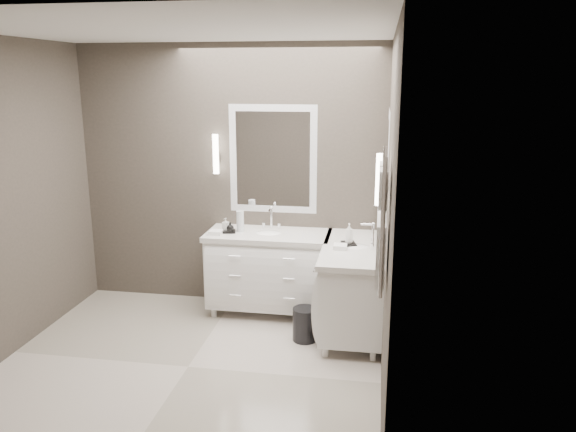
% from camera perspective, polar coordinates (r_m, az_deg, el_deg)
% --- Properties ---
extents(floor, '(3.20, 3.00, 0.01)m').
position_cam_1_polar(floor, '(4.95, -10.11, -14.89)').
color(floor, beige).
rests_on(floor, ground).
extents(ceiling, '(3.20, 3.00, 0.01)m').
position_cam_1_polar(ceiling, '(4.36, -11.70, 18.16)').
color(ceiling, white).
rests_on(ceiling, wall_back).
extents(wall_back, '(3.20, 0.01, 2.70)m').
position_cam_1_polar(wall_back, '(5.87, -5.84, 3.93)').
color(wall_back, '#423B34').
rests_on(wall_back, floor).
extents(wall_front, '(3.20, 0.01, 2.70)m').
position_cam_1_polar(wall_front, '(3.15, -20.24, -5.77)').
color(wall_front, '#423B34').
rests_on(wall_front, floor).
extents(wall_right, '(0.01, 3.00, 2.70)m').
position_cam_1_polar(wall_right, '(4.19, 10.22, -0.28)').
color(wall_right, '#423B34').
rests_on(wall_right, floor).
extents(vanity_back, '(1.24, 0.59, 0.97)m').
position_cam_1_polar(vanity_back, '(5.72, -1.98, -5.23)').
color(vanity_back, white).
rests_on(vanity_back, floor).
extents(vanity_right, '(0.59, 1.24, 0.97)m').
position_cam_1_polar(vanity_right, '(5.32, 6.68, -6.84)').
color(vanity_right, white).
rests_on(vanity_right, floor).
extents(mirror_back, '(0.90, 0.02, 1.10)m').
position_cam_1_polar(mirror_back, '(5.72, -1.55, 5.77)').
color(mirror_back, white).
rests_on(mirror_back, wall_back).
extents(mirror_right, '(0.02, 0.90, 1.10)m').
position_cam_1_polar(mirror_right, '(4.94, 10.03, 4.25)').
color(mirror_right, white).
rests_on(mirror_right, wall_right).
extents(sconce_back, '(0.06, 0.06, 0.40)m').
position_cam_1_polar(sconce_back, '(5.79, -7.35, 6.19)').
color(sconce_back, white).
rests_on(sconce_back, wall_back).
extents(sconce_right, '(0.06, 0.06, 0.40)m').
position_cam_1_polar(sconce_right, '(4.36, 9.28, 3.56)').
color(sconce_right, white).
rests_on(sconce_right, wall_right).
extents(towel_bar_corner, '(0.03, 0.22, 0.30)m').
position_cam_1_polar(towel_bar_corner, '(5.57, 9.26, 0.83)').
color(towel_bar_corner, white).
rests_on(towel_bar_corner, wall_right).
extents(towel_ladder, '(0.06, 0.58, 0.90)m').
position_cam_1_polar(towel_ladder, '(3.80, 9.48, -1.10)').
color(towel_ladder, white).
rests_on(towel_ladder, wall_right).
extents(waste_bin, '(0.24, 0.24, 0.31)m').
position_cam_1_polar(waste_bin, '(5.25, 1.71, -10.94)').
color(waste_bin, black).
rests_on(waste_bin, floor).
extents(amenity_tray_back, '(0.17, 0.14, 0.02)m').
position_cam_1_polar(amenity_tray_back, '(5.65, -6.10, -1.56)').
color(amenity_tray_back, black).
rests_on(amenity_tray_back, vanity_back).
extents(amenity_tray_right, '(0.16, 0.19, 0.02)m').
position_cam_1_polar(amenity_tray_right, '(5.22, 6.19, -2.85)').
color(amenity_tray_right, black).
rests_on(amenity_tray_right, vanity_right).
extents(water_bottle, '(0.08, 0.08, 0.21)m').
position_cam_1_polar(water_bottle, '(5.64, -4.88, -0.54)').
color(water_bottle, silver).
rests_on(water_bottle, vanity_back).
extents(soap_bottle_a, '(0.07, 0.07, 0.12)m').
position_cam_1_polar(soap_bottle_a, '(5.66, -6.36, -0.80)').
color(soap_bottle_a, white).
rests_on(soap_bottle_a, amenity_tray_back).
extents(soap_bottle_b, '(0.09, 0.09, 0.09)m').
position_cam_1_polar(soap_bottle_b, '(5.60, -5.90, -1.09)').
color(soap_bottle_b, black).
rests_on(soap_bottle_b, amenity_tray_back).
extents(soap_bottle_c, '(0.08, 0.08, 0.18)m').
position_cam_1_polar(soap_bottle_c, '(5.19, 6.22, -1.76)').
color(soap_bottle_c, white).
rests_on(soap_bottle_c, amenity_tray_right).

